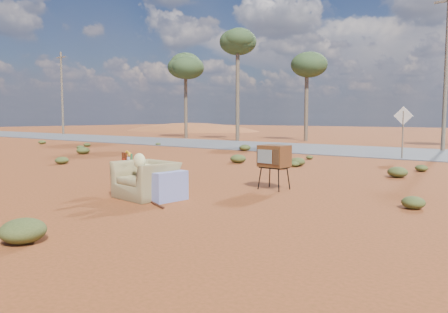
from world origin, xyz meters
The scene contains 14 objects.
ground centered at (0.00, 0.00, 0.00)m, with size 140.00×140.00×0.00m, color #913C1D.
highway centered at (0.00, 15.00, 0.02)m, with size 140.00×7.00×0.04m, color #565659.
dirt_mound centered at (-30.00, 34.00, 0.00)m, with size 26.00×18.00×2.00m, color #A15127.
armchair centered at (-0.33, -0.52, 0.50)m, with size 1.52×0.93×1.06m.
tv_unit centered at (1.22, 2.09, 0.80)m, with size 0.70×0.58×1.08m.
side_table centered at (-1.51, -0.15, 0.68)m, with size 0.53×0.53×0.93m.
rusty_bar centered at (-0.03, -0.82, 0.02)m, with size 0.04×0.04×1.64m, color #451C12.
road_sign centered at (1.50, 12.00, 1.50)m, with size 0.78×0.06×2.19m.
eucalyptus_far_left centered at (-18.00, 20.00, 5.94)m, with size 3.20×3.20×7.10m.
eucalyptus_left centered at (-12.00, 19.00, 6.92)m, with size 3.20×3.20×8.10m.
eucalyptus_near_left centered at (-8.00, 22.00, 5.45)m, with size 3.20×3.20×6.60m.
utility_pole_west centered at (-32.00, 17.50, 4.15)m, with size 1.40×0.20×8.00m.
utility_pole_center centered at (2.00, 17.50, 4.15)m, with size 1.40×0.20×8.00m.
scrub_patch centered at (-0.82, 4.41, 0.14)m, with size 17.49×8.07×0.33m.
Camera 1 is at (6.63, -6.96, 1.76)m, focal length 35.00 mm.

